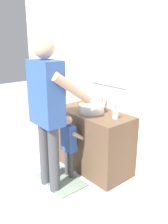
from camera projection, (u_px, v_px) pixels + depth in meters
ground_plane at (76, 174)px, 3.26m from camera, size 14.00×14.00×0.00m
back_wall at (110, 71)px, 3.24m from camera, size 4.40×0.10×2.70m
vanity_cabinet at (92, 140)px, 3.33m from camera, size 1.13×0.54×0.83m
sink_basin at (91, 108)px, 3.17m from camera, size 0.34×0.34×0.11m
faucet at (102, 104)px, 3.29m from camera, size 0.18×0.14×0.18m
toothbrush_cup at (116, 114)px, 2.92m from camera, size 0.07×0.07×0.21m
bath_mat at (61, 180)px, 3.11m from camera, size 0.64×0.40×0.02m
child_toddler at (69, 142)px, 3.05m from camera, size 0.26×0.26×0.86m
adult_parent at (48, 103)px, 2.69m from camera, size 0.56×0.58×1.80m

